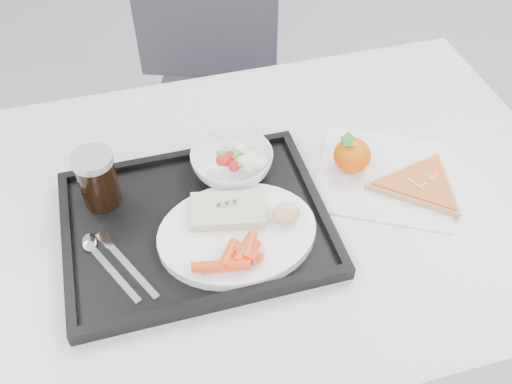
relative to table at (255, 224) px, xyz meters
The scene contains 14 objects.
table is the anchor object (origin of this frame).
chair 0.70m from the table, 84.02° to the left, with size 0.54×0.55×0.93m.
tray 0.14m from the table, 163.35° to the right, with size 0.45×0.35×0.03m.
dinner_plate 0.14m from the table, 122.65° to the right, with size 0.27×0.27×0.02m.
fish_fillet 0.13m from the table, 143.22° to the right, with size 0.14×0.10×0.02m.
bread_roll 0.15m from the table, 70.27° to the right, with size 0.05×0.04×0.03m.
salad_bowl 0.13m from the table, 110.01° to the left, with size 0.15×0.15×0.05m.
cola_glass 0.31m from the table, 167.14° to the left, with size 0.07×0.07×0.11m.
cutlery 0.29m from the table, 164.56° to the right, with size 0.12×0.16×0.01m.
napkin 0.26m from the table, ahead, with size 0.33×0.33×0.00m.
tangerine 0.23m from the table, ahead, with size 0.08×0.08×0.07m.
pizza_slice 0.32m from the table, 10.08° to the right, with size 0.25×0.25×0.02m.
carrot_pile 0.20m from the table, 116.05° to the right, with size 0.12×0.07×0.03m.
salad_contents 0.13m from the table, 95.70° to the left, with size 0.09×0.08×0.03m.
Camera 1 is at (-0.19, -0.38, 1.52)m, focal length 40.00 mm.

